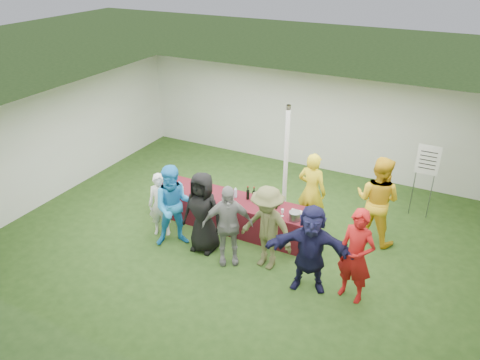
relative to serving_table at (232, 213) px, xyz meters
The scene contains 18 objects.
ground 0.50m from the serving_table, 16.42° to the right, with size 60.00×60.00×0.00m, color #284719.
tent 1.68m from the serving_table, 53.75° to the left, with size 10.00×10.00×10.00m.
serving_table is the anchor object (origin of this frame).
wine_bottles 0.87m from the serving_table, 11.51° to the left, with size 0.78×0.12×0.32m.
wine_glasses 0.76m from the serving_table, 152.91° to the right, with size 2.78×0.17×0.16m.
water_bottle 0.49m from the serving_table, 58.64° to the left, with size 0.07×0.07×0.23m.
bar_towel 1.55m from the serving_table, ahead, with size 0.25×0.18×0.03m, color white.
dump_bucket 1.65m from the serving_table, ahead, with size 0.24×0.24×0.18m, color slate.
wine_list_sign 4.54m from the serving_table, 33.41° to the left, with size 0.50×0.03×1.80m.
staff_pourer 1.84m from the serving_table, 27.81° to the left, with size 0.66×0.44×1.82m, color yellow.
staff_back 3.17m from the serving_table, 17.60° to the left, with size 0.96×0.75×1.97m, color yellow.
customer_0 1.61m from the serving_table, 143.60° to the right, with size 0.53×0.35×1.46m, color white.
customer_1 1.45m from the serving_table, 124.81° to the right, with size 0.89×0.69×1.83m, color #228FDE.
customer_2 1.15m from the serving_table, 97.67° to the right, with size 0.87×0.56×1.77m, color black.
customer_3 1.37m from the serving_table, 66.18° to the right, with size 1.01×0.42×1.72m, color gray.
customer_4 1.68m from the serving_table, 37.06° to the right, with size 1.15×0.66×1.78m, color brown.
customer_5 2.59m from the serving_table, 28.17° to the right, with size 1.62×0.52×1.75m, color #17173A.
customer_6 3.28m from the serving_table, 19.96° to the right, with size 0.67×0.44×1.83m, color #A91313.
Camera 1 is at (3.95, -7.91, 5.83)m, focal length 35.00 mm.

